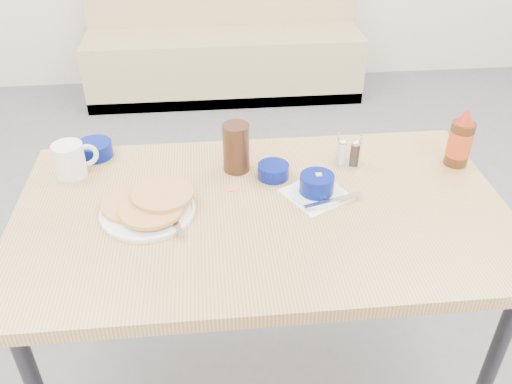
{
  "coord_description": "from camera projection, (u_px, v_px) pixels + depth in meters",
  "views": [
    {
      "loc": [
        -0.14,
        -0.98,
        1.67
      ],
      "look_at": [
        -0.02,
        0.25,
        0.82
      ],
      "focal_mm": 38.0,
      "sensor_mm": 36.0,
      "label": 1
    }
  ],
  "objects": [
    {
      "name": "booth_bench",
      "position": [
        224.0,
        44.0,
        3.84
      ],
      "size": [
        1.9,
        0.56,
        1.22
      ],
      "color": "tan",
      "rests_on": "ground"
    },
    {
      "name": "dining_table",
      "position": [
        262.0,
        226.0,
        1.57
      ],
      "size": [
        1.4,
        0.8,
        0.76
      ],
      "color": "tan",
      "rests_on": "ground"
    },
    {
      "name": "pancake_plate",
      "position": [
        148.0,
        207.0,
        1.51
      ],
      "size": [
        0.26,
        0.26,
        0.05
      ],
      "rotation": [
        0.0,
        0.0,
        -0.01
      ],
      "color": "white",
      "rests_on": "dining_table"
    },
    {
      "name": "coffee_mug",
      "position": [
        71.0,
        159.0,
        1.65
      ],
      "size": [
        0.13,
        0.09,
        0.11
      ],
      "rotation": [
        0.0,
        0.0,
        0.41
      ],
      "color": "white",
      "rests_on": "dining_table"
    },
    {
      "name": "grits_setting",
      "position": [
        317.0,
        187.0,
        1.57
      ],
      "size": [
        0.24,
        0.22,
        0.07
      ],
      "rotation": [
        0.0,
        0.0,
        0.5
      ],
      "color": "white",
      "rests_on": "dining_table"
    },
    {
      "name": "creamer_bowl",
      "position": [
        95.0,
        150.0,
        1.76
      ],
      "size": [
        0.11,
        0.11,
        0.05
      ],
      "rotation": [
        0.0,
        0.0,
        -0.1
      ],
      "color": "navy",
      "rests_on": "dining_table"
    },
    {
      "name": "butter_bowl",
      "position": [
        273.0,
        171.0,
        1.66
      ],
      "size": [
        0.1,
        0.1,
        0.04
      ],
      "rotation": [
        0.0,
        0.0,
        0.21
      ],
      "color": "navy",
      "rests_on": "dining_table"
    },
    {
      "name": "amber_tumbler",
      "position": [
        236.0,
        148.0,
        1.66
      ],
      "size": [
        0.1,
        0.1,
        0.16
      ],
      "primitive_type": "cylinder",
      "rotation": [
        0.0,
        0.0,
        0.25
      ],
      "color": "#361D11",
      "rests_on": "dining_table"
    },
    {
      "name": "condiment_caddy",
      "position": [
        348.0,
        154.0,
        1.71
      ],
      "size": [
        0.09,
        0.07,
        0.1
      ],
      "rotation": [
        0.0,
        0.0,
        -0.24
      ],
      "color": "silver",
      "rests_on": "dining_table"
    },
    {
      "name": "syrup_bottle",
      "position": [
        460.0,
        141.0,
        1.69
      ],
      "size": [
        0.07,
        0.07,
        0.19
      ],
      "rotation": [
        0.0,
        0.0,
        0.36
      ],
      "color": "#47230F",
      "rests_on": "dining_table"
    },
    {
      "name": "sugar_wrapper",
      "position": [
        231.0,
        189.0,
        1.61
      ],
      "size": [
        0.04,
        0.03,
        0.0
      ],
      "primitive_type": "cube",
      "rotation": [
        0.0,
        0.0,
        0.28
      ],
      "color": "#F05850",
      "rests_on": "dining_table"
    }
  ]
}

